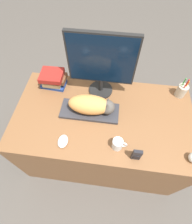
# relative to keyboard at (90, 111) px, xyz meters

# --- Properties ---
(ground_plane) EXTENTS (12.00, 12.00, 0.00)m
(ground_plane) POSITION_rel_keyboard_xyz_m (0.11, -0.40, -0.72)
(ground_plane) COLOR #4C4742
(desk) EXTENTS (1.39, 0.76, 0.71)m
(desk) POSITION_rel_keyboard_xyz_m (0.11, -0.02, -0.37)
(desk) COLOR brown
(desk) RESTS_ON ground_plane
(keyboard) EXTENTS (0.45, 0.18, 0.02)m
(keyboard) POSITION_rel_keyboard_xyz_m (0.00, 0.00, 0.00)
(keyboard) COLOR #2D2D33
(keyboard) RESTS_ON desk
(cat) EXTENTS (0.34, 0.15, 0.14)m
(cat) POSITION_rel_keyboard_xyz_m (0.02, 0.00, 0.08)
(cat) COLOR #D18C47
(cat) RESTS_ON keyboard
(monitor) EXTENTS (0.49, 0.20, 0.53)m
(monitor) POSITION_rel_keyboard_xyz_m (0.06, 0.22, 0.29)
(monitor) COLOR black
(monitor) RESTS_ON desk
(computer_mouse) EXTENTS (0.07, 0.10, 0.04)m
(computer_mouse) POSITION_rel_keyboard_xyz_m (-0.15, -0.27, 0.01)
(computer_mouse) COLOR silver
(computer_mouse) RESTS_ON desk
(coffee_mug) EXTENTS (0.10, 0.07, 0.09)m
(coffee_mug) POSITION_rel_keyboard_xyz_m (0.23, -0.26, 0.03)
(coffee_mug) COLOR silver
(coffee_mug) RESTS_ON desk
(pen_cup) EXTENTS (0.08, 0.08, 0.20)m
(pen_cup) POSITION_rel_keyboard_xyz_m (0.71, 0.26, 0.04)
(pen_cup) COLOR #B2A893
(pen_cup) RESTS_ON desk
(phone) EXTENTS (0.06, 0.02, 0.12)m
(phone) POSITION_rel_keyboard_xyz_m (0.35, -0.32, 0.05)
(phone) COLOR black
(phone) RESTS_ON desk
(book_stack) EXTENTS (0.22, 0.17, 0.14)m
(book_stack) POSITION_rel_keyboard_xyz_m (-0.34, 0.23, 0.06)
(book_stack) COLOR navy
(book_stack) RESTS_ON desk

